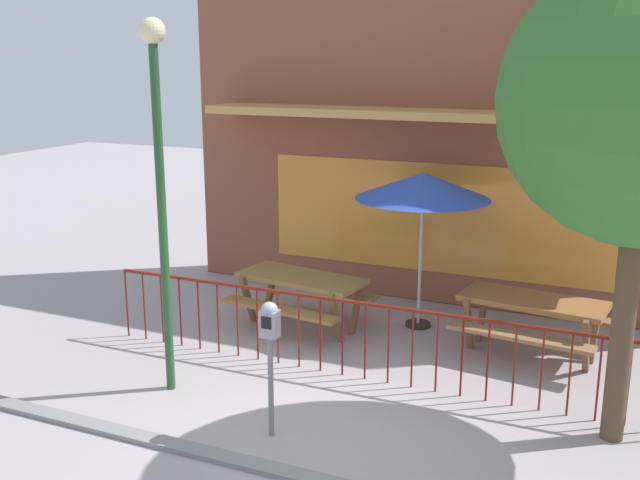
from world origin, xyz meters
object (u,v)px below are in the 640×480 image
at_px(picnic_table_right, 532,311).
at_px(street_lamp, 159,158).
at_px(patio_umbrella, 423,187).
at_px(picnic_table_left, 301,287).
at_px(parking_meter_near, 270,333).

xyz_separation_m(picnic_table_right, street_lamp, (-3.70, -2.68, 2.09)).
distance_m(patio_umbrella, street_lamp, 3.82).
height_order(picnic_table_right, street_lamp, street_lamp).
relative_size(patio_umbrella, street_lamp, 0.53).
height_order(picnic_table_left, street_lamp, street_lamp).
relative_size(picnic_table_right, parking_meter_near, 1.36).
height_order(picnic_table_left, patio_umbrella, patio_umbrella).
bearing_deg(parking_meter_near, street_lamp, 162.30).
xyz_separation_m(picnic_table_right, patio_umbrella, (-1.63, 0.45, 1.42)).
xyz_separation_m(picnic_table_right, parking_meter_near, (-2.12, -3.19, 0.50)).
bearing_deg(street_lamp, picnic_table_left, 76.74).
distance_m(picnic_table_right, parking_meter_near, 3.86).
bearing_deg(picnic_table_left, patio_umbrella, 25.78).
bearing_deg(patio_umbrella, parking_meter_near, -97.72).
relative_size(picnic_table_right, patio_umbrella, 0.88).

